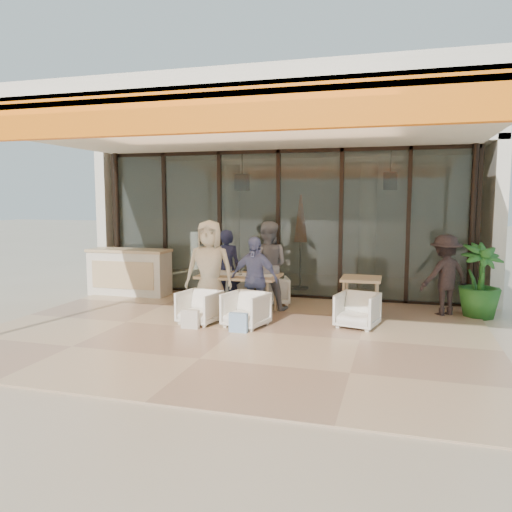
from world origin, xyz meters
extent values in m
plane|color=#C6B293|center=(0.00, 0.00, 0.00)|extent=(70.00, 70.00, 0.00)
cube|color=tan|center=(0.00, 0.00, 0.01)|extent=(8.00, 6.00, 0.01)
cube|color=silver|center=(0.00, 0.00, 3.30)|extent=(8.00, 6.00, 0.20)
cube|color=orange|center=(0.00, -2.94, 3.02)|extent=(8.00, 0.12, 0.45)
cube|color=orange|center=(0.00, -2.25, 3.14)|extent=(8.00, 1.50, 0.06)
cylinder|color=black|center=(-3.88, 2.88, 1.60)|extent=(0.12, 0.12, 3.20)
cylinder|color=black|center=(3.88, 2.88, 1.60)|extent=(0.12, 0.12, 3.20)
cube|color=#9EADA3|center=(0.00, 3.00, 1.60)|extent=(8.00, 0.03, 3.20)
cube|color=black|center=(0.00, 3.00, 0.04)|extent=(8.00, 0.10, 0.08)
cube|color=black|center=(0.00, 3.00, 3.16)|extent=(8.00, 0.10, 0.08)
cube|color=black|center=(-4.00, 3.00, 1.60)|extent=(0.08, 0.10, 3.20)
cube|color=black|center=(-2.70, 3.00, 1.60)|extent=(0.08, 0.10, 3.20)
cube|color=black|center=(-1.35, 3.00, 1.60)|extent=(0.08, 0.10, 3.20)
cube|color=black|center=(0.00, 3.00, 1.60)|extent=(0.08, 0.10, 3.20)
cube|color=black|center=(1.35, 3.00, 1.60)|extent=(0.08, 0.10, 3.20)
cube|color=black|center=(2.70, 3.00, 1.60)|extent=(0.08, 0.10, 3.20)
cube|color=black|center=(4.00, 3.00, 1.60)|extent=(0.08, 0.10, 3.20)
cube|color=silver|center=(0.00, 6.50, 1.70)|extent=(9.00, 0.25, 3.40)
cube|color=silver|center=(-4.40, 4.75, 1.70)|extent=(0.25, 3.50, 3.40)
cube|color=silver|center=(4.40, 4.75, 1.70)|extent=(0.25, 3.50, 3.40)
cube|color=silver|center=(0.00, 4.75, 3.40)|extent=(9.00, 3.50, 0.25)
cube|color=#D6B382|center=(0.00, 4.75, 0.01)|extent=(8.00, 3.50, 0.02)
cylinder|color=silver|center=(-1.60, 4.60, 1.50)|extent=(0.40, 0.40, 3.00)
cylinder|color=silver|center=(1.80, 4.60, 1.50)|extent=(0.40, 0.40, 3.00)
cylinder|color=black|center=(-1.20, 4.20, 3.00)|extent=(0.03, 0.03, 0.70)
cube|color=black|center=(-1.20, 4.20, 2.55)|extent=(0.30, 0.30, 0.40)
sphere|color=#FFBF72|center=(-1.20, 4.20, 2.55)|extent=(0.18, 0.18, 0.18)
cylinder|color=black|center=(2.30, 4.20, 3.00)|extent=(0.03, 0.03, 0.70)
cube|color=black|center=(2.30, 4.20, 2.55)|extent=(0.30, 0.30, 0.40)
sphere|color=#FFBF72|center=(2.30, 4.20, 2.55)|extent=(0.18, 0.18, 0.18)
cylinder|color=black|center=(0.30, 4.00, 0.05)|extent=(0.40, 0.40, 0.05)
cylinder|color=black|center=(0.30, 4.00, 1.05)|extent=(0.04, 0.04, 2.10)
cone|color=#D74812|center=(0.30, 4.00, 1.70)|extent=(0.32, 0.32, 1.10)
cube|color=silver|center=(-3.25, 2.30, 0.50)|extent=(1.80, 0.60, 1.00)
cube|color=#D6B382|center=(-3.25, 2.30, 1.01)|extent=(1.85, 0.65, 0.06)
cube|color=#D6B382|center=(-3.25, 1.99, 0.50)|extent=(1.50, 0.02, 0.60)
cube|color=#D6B382|center=(-0.33, 1.27, 0.72)|extent=(1.50, 0.90, 0.05)
cube|color=white|center=(-0.33, 1.27, 0.74)|extent=(1.30, 0.35, 0.01)
cylinder|color=#D6B382|center=(-0.95, 0.95, 0.35)|extent=(0.06, 0.06, 0.70)
cylinder|color=#D6B382|center=(0.29, 0.95, 0.35)|extent=(0.06, 0.06, 0.70)
cylinder|color=#D6B382|center=(-0.95, 1.59, 0.35)|extent=(0.06, 0.06, 0.70)
cylinder|color=#D6B382|center=(0.29, 1.59, 0.35)|extent=(0.06, 0.06, 0.70)
cylinder|color=white|center=(-0.78, 1.12, 0.81)|extent=(0.06, 0.06, 0.11)
cylinder|color=white|center=(-0.58, 1.47, 0.81)|extent=(0.06, 0.06, 0.11)
cylinder|color=white|center=(-0.28, 1.17, 0.81)|extent=(0.06, 0.06, 0.11)
cylinder|color=white|center=(-0.03, 1.45, 0.81)|extent=(0.06, 0.06, 0.11)
cylinder|color=white|center=(0.17, 1.07, 0.81)|extent=(0.06, 0.06, 0.11)
cylinder|color=#983E16|center=(-0.88, 1.42, 0.83)|extent=(0.07, 0.07, 0.16)
cylinder|color=black|center=(-0.43, 1.55, 0.83)|extent=(0.09, 0.09, 0.17)
cylinder|color=black|center=(-0.43, 1.55, 0.93)|extent=(0.10, 0.10, 0.01)
cylinder|color=white|center=(-0.78, 0.97, 0.76)|extent=(0.22, 0.22, 0.01)
cylinder|color=white|center=(0.12, 0.97, 0.76)|extent=(0.22, 0.22, 0.01)
cylinder|color=white|center=(-0.78, 1.59, 0.76)|extent=(0.22, 0.22, 0.01)
cylinder|color=white|center=(0.12, 1.59, 0.76)|extent=(0.22, 0.22, 0.01)
imported|color=white|center=(-0.75, 2.22, 0.29)|extent=(0.70, 0.68, 0.59)
imported|color=white|center=(0.09, 2.22, 0.32)|extent=(0.78, 0.76, 0.63)
imported|color=white|center=(-0.75, 0.32, 0.32)|extent=(0.73, 0.69, 0.65)
imported|color=white|center=(0.09, 0.32, 0.33)|extent=(0.78, 0.75, 0.67)
imported|color=#1B213D|center=(-0.75, 1.72, 0.78)|extent=(0.65, 0.51, 1.56)
imported|color=slate|center=(0.09, 1.72, 0.87)|extent=(0.91, 0.75, 1.73)
imported|color=beige|center=(-0.75, 0.82, 0.89)|extent=(0.93, 0.66, 1.78)
imported|color=#6775AC|center=(0.09, 0.82, 0.75)|extent=(0.93, 0.49, 1.51)
cube|color=silver|center=(-0.75, -0.08, 0.17)|extent=(0.30, 0.10, 0.34)
cube|color=#99BFD8|center=(0.09, -0.08, 0.17)|extent=(0.30, 0.10, 0.34)
cube|color=#D6B382|center=(1.90, 1.55, 0.72)|extent=(0.70, 0.70, 0.05)
cylinder|color=#D6B382|center=(1.62, 1.27, 0.35)|extent=(0.05, 0.05, 0.70)
cylinder|color=#D6B382|center=(2.18, 1.27, 0.35)|extent=(0.05, 0.05, 0.70)
cylinder|color=#D6B382|center=(1.62, 1.83, 0.35)|extent=(0.05, 0.05, 0.70)
cylinder|color=#D6B382|center=(2.18, 1.83, 0.35)|extent=(0.05, 0.05, 0.70)
imported|color=white|center=(1.90, 0.80, 0.33)|extent=(0.76, 0.73, 0.66)
imported|color=black|center=(3.36, 2.15, 0.76)|extent=(1.12, 1.00, 1.51)
imported|color=#1E5919|center=(3.96, 2.19, 0.68)|extent=(1.01, 1.01, 1.36)
camera|label=1|loc=(2.53, -7.53, 2.17)|focal=35.00mm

